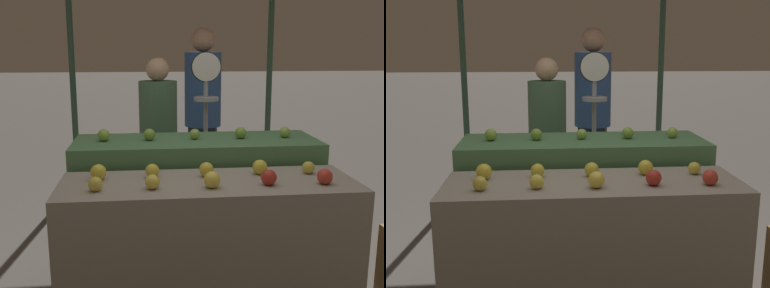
# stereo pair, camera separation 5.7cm
# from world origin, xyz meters

# --- Properties ---
(display_counter_front) EXTENTS (1.65, 0.55, 0.89)m
(display_counter_front) POSITION_xyz_m (0.00, 0.00, 0.45)
(display_counter_front) COLOR gray
(display_counter_front) RESTS_ON ground_plane
(display_counter_back) EXTENTS (1.65, 0.55, 1.01)m
(display_counter_back) POSITION_xyz_m (0.00, 0.60, 0.50)
(display_counter_back) COLOR #4C7A4C
(display_counter_back) RESTS_ON ground_plane
(apple_front_0) EXTENTS (0.08, 0.08, 0.08)m
(apple_front_0) POSITION_xyz_m (-0.61, -0.11, 0.93)
(apple_front_0) COLOR gold
(apple_front_0) RESTS_ON display_counter_front
(apple_front_1) EXTENTS (0.08, 0.08, 0.08)m
(apple_front_1) POSITION_xyz_m (-0.31, -0.11, 0.93)
(apple_front_1) COLOR yellow
(apple_front_1) RESTS_ON display_counter_front
(apple_front_2) EXTENTS (0.09, 0.09, 0.09)m
(apple_front_2) POSITION_xyz_m (-0.00, -0.12, 0.94)
(apple_front_2) COLOR yellow
(apple_front_2) RESTS_ON display_counter_front
(apple_front_3) EXTENTS (0.09, 0.09, 0.09)m
(apple_front_3) POSITION_xyz_m (0.31, -0.10, 0.93)
(apple_front_3) COLOR #B72D23
(apple_front_3) RESTS_ON display_counter_front
(apple_front_4) EXTENTS (0.09, 0.09, 0.09)m
(apple_front_4) POSITION_xyz_m (0.62, -0.12, 0.93)
(apple_front_4) COLOR red
(apple_front_4) RESTS_ON display_counter_front
(apple_front_5) EXTENTS (0.09, 0.09, 0.09)m
(apple_front_5) POSITION_xyz_m (-0.61, 0.10, 0.94)
(apple_front_5) COLOR gold
(apple_front_5) RESTS_ON display_counter_front
(apple_front_6) EXTENTS (0.08, 0.08, 0.08)m
(apple_front_6) POSITION_xyz_m (-0.31, 0.11, 0.93)
(apple_front_6) COLOR gold
(apple_front_6) RESTS_ON display_counter_front
(apple_front_7) EXTENTS (0.08, 0.08, 0.08)m
(apple_front_7) POSITION_xyz_m (-0.00, 0.10, 0.93)
(apple_front_7) COLOR gold
(apple_front_7) RESTS_ON display_counter_front
(apple_front_8) EXTENTS (0.09, 0.09, 0.09)m
(apple_front_8) POSITION_xyz_m (0.32, 0.11, 0.94)
(apple_front_8) COLOR gold
(apple_front_8) RESTS_ON display_counter_front
(apple_front_9) EXTENTS (0.07, 0.07, 0.07)m
(apple_front_9) POSITION_xyz_m (0.60, 0.10, 0.93)
(apple_front_9) COLOR gold
(apple_front_9) RESTS_ON display_counter_front
(apple_back_0) EXTENTS (0.08, 0.08, 0.08)m
(apple_back_0) POSITION_xyz_m (-0.62, 0.60, 1.05)
(apple_back_0) COLOR #84AD3D
(apple_back_0) RESTS_ON display_counter_back
(apple_back_1) EXTENTS (0.08, 0.08, 0.08)m
(apple_back_1) POSITION_xyz_m (-0.32, 0.60, 1.05)
(apple_back_1) COLOR #7AA338
(apple_back_1) RESTS_ON display_counter_back
(apple_back_2) EXTENTS (0.07, 0.07, 0.07)m
(apple_back_2) POSITION_xyz_m (-0.01, 0.61, 1.04)
(apple_back_2) COLOR #8EB247
(apple_back_2) RESTS_ON display_counter_back
(apple_back_3) EXTENTS (0.08, 0.08, 0.08)m
(apple_back_3) POSITION_xyz_m (0.30, 0.60, 1.05)
(apple_back_3) COLOR #7AA338
(apple_back_3) RESTS_ON display_counter_back
(apple_back_4) EXTENTS (0.07, 0.07, 0.07)m
(apple_back_4) POSITION_xyz_m (0.62, 0.60, 1.05)
(apple_back_4) COLOR #8EB247
(apple_back_4) RESTS_ON display_counter_back
(produce_scale) EXTENTS (0.24, 0.20, 1.59)m
(produce_scale) POSITION_xyz_m (0.15, 1.21, 1.14)
(produce_scale) COLOR #99999E
(produce_scale) RESTS_ON ground_plane
(person_vendor_at_scale) EXTENTS (0.39, 0.39, 1.54)m
(person_vendor_at_scale) POSITION_xyz_m (-0.23, 1.56, 0.89)
(person_vendor_at_scale) COLOR #2D2D38
(person_vendor_at_scale) RESTS_ON ground_plane
(person_customer_left) EXTENTS (0.45, 0.45, 1.82)m
(person_customer_left) POSITION_xyz_m (0.24, 2.12, 1.05)
(person_customer_left) COLOR #2D2D38
(person_customer_left) RESTS_ON ground_plane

